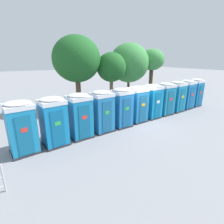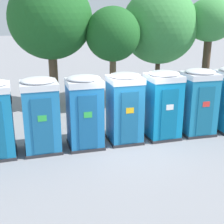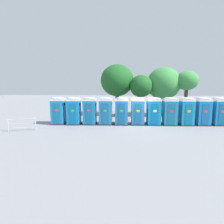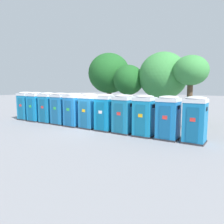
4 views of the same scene
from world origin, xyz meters
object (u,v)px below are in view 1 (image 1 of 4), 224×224
portapotty_1 (54,121)px  street_tree_3 (152,61)px  portapotty_0 (21,127)px  street_tree_2 (77,59)px  portapotty_2 (80,116)px  portapotty_7 (165,99)px  portapotty_6 (152,101)px  street_tree_1 (129,63)px  portapotty_3 (102,111)px  portapotty_10 (195,92)px  portapotty_8 (176,96)px  portapotty_4 (121,107)px  portapotty_9 (186,94)px  street_tree_0 (111,68)px  portapotty_5 (137,104)px

portapotty_1 → street_tree_3: bearing=25.5°
portapotty_0 → street_tree_2: street_tree_2 is taller
portapotty_1 → portapotty_2: 1.48m
portapotty_7 → street_tree_3: 5.98m
portapotty_6 → street_tree_3: (4.08, 4.70, 2.81)m
portapotty_2 → street_tree_1: bearing=38.0°
portapotty_3 → portapotty_6: bearing=5.1°
portapotty_7 → street_tree_2: bearing=137.1°
portapotty_10 → portapotty_8: bearing=-173.1°
portapotty_3 → portapotty_8: same height
portapotty_4 → portapotty_3: bearing=-176.4°
portapotty_3 → portapotty_9: same height
portapotty_8 → street_tree_0: bearing=134.7°
portapotty_4 → street_tree_2: street_tree_2 is taller
portapotty_6 → portapotty_10: 5.90m
street_tree_0 → street_tree_3: bearing=5.0°
portapotty_1 → portapotty_4: same height
street_tree_0 → portapotty_8: bearing=-45.3°
portapotty_2 → portapotty_3: 1.47m
portapotty_10 → street_tree_2: street_tree_2 is taller
street_tree_0 → portapotty_2: bearing=-135.3°
portapotty_6 → street_tree_1: bearing=73.1°
portapotty_3 → portapotty_9: size_ratio=1.00×
portapotty_2 → portapotty_5: same height
portapotty_7 → street_tree_0: 5.34m
portapotty_10 → street_tree_3: street_tree_3 is taller
portapotty_0 → portapotty_1: 1.48m
portapotty_10 → street_tree_1: bearing=131.9°
street_tree_0 → portapotty_10: bearing=-28.0°
street_tree_1 → street_tree_3: (2.46, -0.62, 0.22)m
portapotty_3 → portapotty_8: bearing=4.9°
portapotty_1 → portapotty_2: bearing=8.1°
portapotty_0 → portapotty_5: size_ratio=1.00×
portapotty_4 → portapotty_7: (4.40, 0.41, -0.00)m
portapotty_7 → portapotty_2: bearing=-175.0°
portapotty_0 → portapotty_10: size_ratio=1.00×
portapotty_1 → portapotty_8: same height
portapotty_1 → portapotty_5: size_ratio=1.00×
portapotty_1 → portapotty_4: (4.40, 0.44, 0.00)m
street_tree_0 → portapotty_7: bearing=-58.8°
portapotty_7 → portapotty_10: bearing=6.2°
portapotty_0 → portapotty_5: bearing=5.5°
portapotty_3 → street_tree_2: 6.25m
portapotty_5 → portapotty_1: bearing=-173.8°
portapotty_0 → portapotty_7: size_ratio=1.00×
portapotty_3 → portapotty_8: 7.37m
portapotty_1 → portapotty_10: same height
portapotty_0 → portapotty_5: 7.37m
portapotty_10 → street_tree_2: size_ratio=0.41×
street_tree_0 → portapotty_5: bearing=-95.7°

